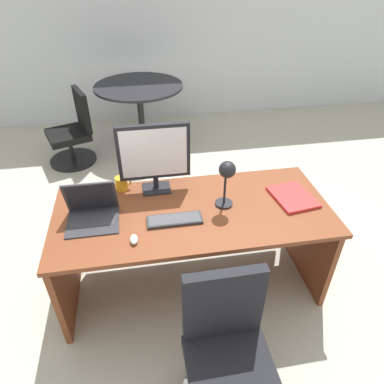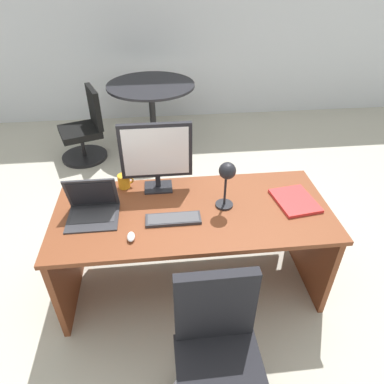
% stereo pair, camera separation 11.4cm
% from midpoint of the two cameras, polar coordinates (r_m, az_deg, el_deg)
% --- Properties ---
extents(ground, '(12.00, 12.00, 0.00)m').
position_cam_midpoint_polar(ground, '(3.96, -4.35, 1.71)').
color(ground, '#B7B2A3').
extents(back_wall, '(10.00, 0.10, 2.80)m').
position_cam_midpoint_polar(back_wall, '(5.30, -7.57, 26.54)').
color(back_wall, silver).
rests_on(back_wall, ground).
extents(desk, '(1.85, 0.82, 0.76)m').
position_cam_midpoint_polar(desk, '(2.50, -1.37, -6.24)').
color(desk, brown).
rests_on(desk, ground).
extents(monitor, '(0.49, 0.16, 0.51)m').
position_cam_midpoint_polar(monitor, '(2.38, -7.68, 6.20)').
color(monitor, black).
rests_on(monitor, desk).
extents(laptop, '(0.33, 0.28, 0.26)m').
position_cam_midpoint_polar(laptop, '(2.31, -17.60, -2.47)').
color(laptop, '#2D2D33').
rests_on(laptop, desk).
extents(keyboard, '(0.36, 0.12, 0.02)m').
position_cam_midpoint_polar(keyboard, '(2.22, -4.36, -4.62)').
color(keyboard, '#2D2D33').
rests_on(keyboard, desk).
extents(mouse, '(0.05, 0.08, 0.04)m').
position_cam_midpoint_polar(mouse, '(2.11, -11.13, -7.72)').
color(mouse, silver).
rests_on(mouse, desk).
extents(desk_lamp, '(0.12, 0.14, 0.35)m').
position_cam_midpoint_polar(desk_lamp, '(2.20, 4.30, 2.74)').
color(desk_lamp, black).
rests_on(desk_lamp, desk).
extents(book, '(0.30, 0.35, 0.02)m').
position_cam_midpoint_polar(book, '(2.50, 15.07, -0.82)').
color(book, red).
rests_on(book, desk).
extents(coffee_mug, '(0.12, 0.09, 0.10)m').
position_cam_midpoint_polar(coffee_mug, '(2.54, -12.82, 1.36)').
color(coffee_mug, orange).
rests_on(coffee_mug, desk).
extents(office_chair, '(0.56, 0.56, 0.89)m').
position_cam_midpoint_polar(office_chair, '(2.10, 4.17, -26.30)').
color(office_chair, black).
rests_on(office_chair, ground).
extents(meeting_table, '(1.10, 1.10, 0.81)m').
position_cam_midpoint_polar(meeting_table, '(4.58, -9.36, 14.68)').
color(meeting_table, black).
rests_on(meeting_table, ground).
extents(meeting_chair_near, '(0.60, 0.59, 0.87)m').
position_cam_midpoint_polar(meeting_chair_near, '(4.47, -19.67, 8.75)').
color(meeting_chair_near, black).
rests_on(meeting_chair_near, ground).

